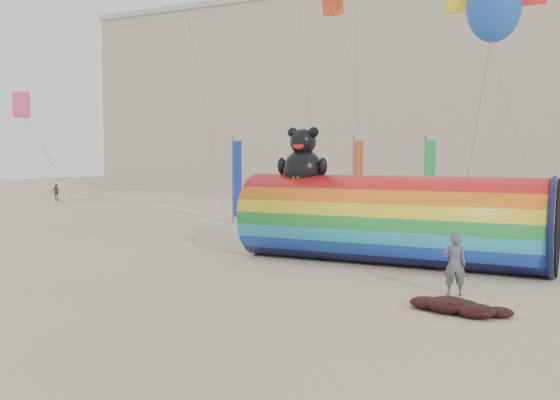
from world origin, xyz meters
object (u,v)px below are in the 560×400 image
at_px(hotel_building, 364,98).
at_px(kite_handler, 454,264).
at_px(fabric_bundle, 457,306).
at_px(windsock_assembly, 390,218).

relative_size(hotel_building, kite_handler, 33.46).
height_order(hotel_building, kite_handler, hotel_building).
bearing_deg(hotel_building, fabric_bundle, -67.97).
xyz_separation_m(hotel_building, fabric_bundle, (19.66, -48.58, -10.14)).
relative_size(windsock_assembly, kite_handler, 6.25).
bearing_deg(fabric_bundle, hotel_building, 112.03).
distance_m(windsock_assembly, kite_handler, 5.35).
distance_m(kite_handler, fabric_bundle, 2.19).
relative_size(windsock_assembly, fabric_bundle, 4.31).
relative_size(kite_handler, fabric_bundle, 0.69).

